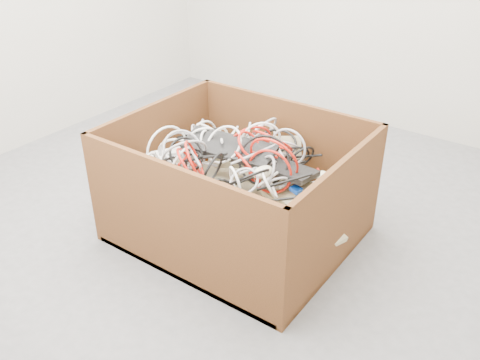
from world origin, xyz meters
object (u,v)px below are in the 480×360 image
Objects in this scene: cardboard_box at (235,207)px; power_strip_left at (178,153)px; power_strip_right at (168,168)px; vga_plug at (296,190)px.

power_strip_left is (-0.34, -0.03, 0.21)m from cardboard_box.
power_strip_right is at bearing -98.83° from power_strip_left.
cardboard_box is at bearing 52.58° from power_strip_right.
cardboard_box is 4.17× the size of power_strip_right.
power_strip_right is 5.73× the size of vga_plug.
cardboard_box reaches higher than power_strip_right.
power_strip_left is 0.12m from power_strip_right.
vga_plug is at bearing 3.49° from cardboard_box.
cardboard_box reaches higher than vga_plug.
power_strip_left reaches higher than power_strip_right.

